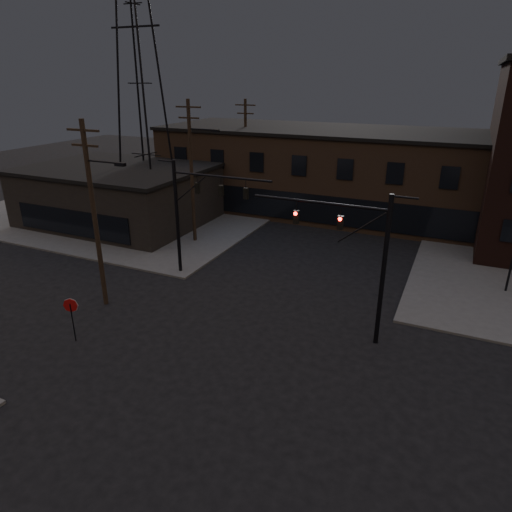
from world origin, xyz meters
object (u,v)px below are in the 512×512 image
at_px(traffic_signal_far, 192,206).
at_px(car_crossing, 408,220).
at_px(traffic_signal_near, 362,252).
at_px(stop_sign, 71,310).

relative_size(traffic_signal_far, car_crossing, 1.57).
height_order(traffic_signal_near, stop_sign, traffic_signal_near).
height_order(traffic_signal_far, stop_sign, traffic_signal_far).
height_order(traffic_signal_near, car_crossing, traffic_signal_near).
bearing_deg(stop_sign, car_crossing, 63.85).
xyz_separation_m(traffic_signal_far, stop_sign, (-1.28, -9.99, -3.17)).
height_order(stop_sign, car_crossing, stop_sign).
bearing_deg(traffic_signal_near, stop_sign, -154.10).
height_order(traffic_signal_far, car_crossing, traffic_signal_far).
xyz_separation_m(traffic_signal_near, stop_sign, (-13.36, -6.49, -3.09)).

